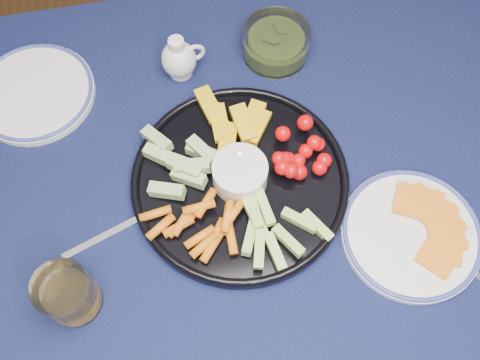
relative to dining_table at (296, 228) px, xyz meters
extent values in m
plane|color=brown|center=(0.00, 0.00, -0.66)|extent=(4.00, 4.00, 0.00)
cube|color=#452617|center=(0.00, 0.00, 0.06)|extent=(1.60, 1.00, 0.04)
cube|color=#0C1033|center=(0.00, 0.00, 0.08)|extent=(1.66, 1.06, 0.01)
cube|color=#0C1033|center=(0.00, 0.53, -0.06)|extent=(1.66, 0.01, 0.30)
cylinder|color=black|center=(-0.09, 0.07, 0.10)|extent=(0.37, 0.37, 0.02)
torus|color=black|center=(-0.09, 0.07, 0.11)|extent=(0.37, 0.37, 0.01)
cylinder|color=white|center=(-0.09, 0.07, 0.13)|extent=(0.09, 0.09, 0.05)
cylinder|color=white|center=(-0.09, 0.07, 0.15)|extent=(0.08, 0.08, 0.01)
cylinder|color=white|center=(-0.16, 0.32, 0.09)|extent=(0.05, 0.05, 0.01)
ellipsoid|color=white|center=(-0.16, 0.32, 0.13)|extent=(0.07, 0.07, 0.08)
cylinder|color=white|center=(-0.16, 0.32, 0.16)|extent=(0.03, 0.03, 0.03)
torus|color=white|center=(-0.13, 0.33, 0.13)|extent=(0.04, 0.01, 0.04)
torus|color=#38439E|center=(-0.16, 0.32, 0.15)|extent=(0.03, 0.03, 0.00)
cylinder|color=silver|center=(0.03, 0.33, 0.12)|extent=(0.13, 0.13, 0.06)
cylinder|color=#586D1F|center=(0.03, 0.33, 0.11)|extent=(0.11, 0.11, 0.03)
cylinder|color=white|center=(0.17, -0.08, 0.09)|extent=(0.23, 0.23, 0.01)
torus|color=#38439E|center=(0.17, -0.08, 0.10)|extent=(0.23, 0.23, 0.01)
cylinder|color=silver|center=(-0.38, -0.08, 0.14)|extent=(0.08, 0.08, 0.10)
cylinder|color=#BF9116|center=(-0.38, -0.08, 0.12)|extent=(0.07, 0.07, 0.05)
cube|color=white|center=(-0.33, 0.02, 0.09)|extent=(0.15, 0.06, 0.00)
cube|color=white|center=(-0.24, 0.05, 0.09)|extent=(0.05, 0.04, 0.00)
cube|color=white|center=(0.24, -0.15, 0.09)|extent=(0.08, 0.12, 0.00)
cylinder|color=white|center=(-0.43, 0.32, 0.09)|extent=(0.22, 0.22, 0.01)
torus|color=#38439E|center=(-0.43, 0.32, 0.10)|extent=(0.22, 0.22, 0.01)
camera|label=1|loc=(-0.17, -0.31, 0.93)|focal=40.00mm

